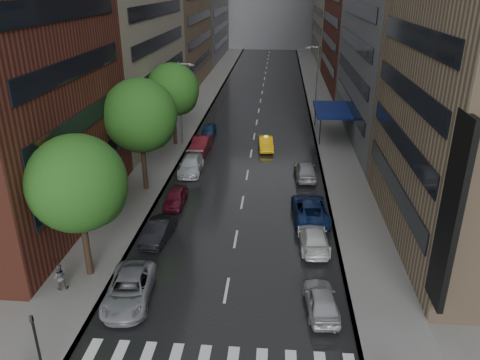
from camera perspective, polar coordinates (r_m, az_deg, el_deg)
ground at (r=25.33m, az=-2.69°, el=-18.63°), size 220.00×220.00×0.00m
road at (r=70.83m, az=2.45°, el=9.25°), size 14.00×140.00×0.01m
sidewalk_left at (r=71.72m, az=-4.85°, el=9.42°), size 4.00×140.00×0.15m
sidewalk_right at (r=71.04m, az=9.81°, el=9.04°), size 4.00×140.00×0.15m
tree_near at (r=28.22m, az=-19.24°, el=-0.41°), size 5.70×5.70×9.09m
tree_mid at (r=39.62m, az=-12.09°, el=7.69°), size 6.13×6.13×9.77m
tree_far at (r=51.38m, az=-8.21°, el=10.84°), size 5.68×5.68×9.05m
taxi at (r=50.94m, az=3.16°, el=4.51°), size 1.85×4.30×1.38m
parked_cars_left at (r=40.12m, az=-7.30°, el=-0.84°), size 2.98×36.13×1.59m
parked_cars_right at (r=35.56m, az=8.62°, el=-4.13°), size 2.92×23.71×1.60m
ped_black_umbrella at (r=29.51m, az=-21.26°, el=-10.29°), size 0.97×0.98×2.09m
traffic_light at (r=23.56m, az=-23.56°, el=-17.56°), size 0.18×0.15×3.45m
street_lamp_left at (r=51.26m, az=-7.21°, el=9.37°), size 1.74×0.22×9.00m
street_lamp_right at (r=65.05m, az=9.30°, el=12.14°), size 1.74×0.22×9.00m
awning at (r=55.82m, az=11.18°, el=8.38°), size 4.00×8.00×3.12m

